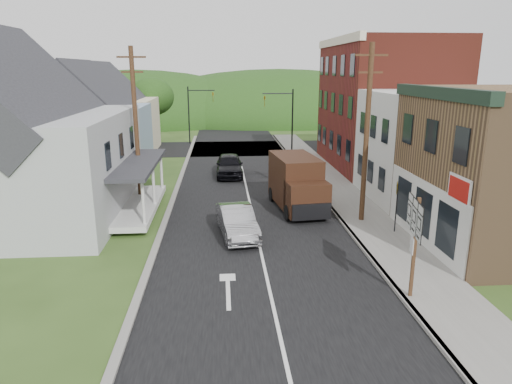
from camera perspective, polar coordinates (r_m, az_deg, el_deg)
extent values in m
plane|color=#2D4719|center=(20.29, 0.57, -7.35)|extent=(120.00, 120.00, 0.00)
cube|color=black|center=(29.75, -1.09, 0.01)|extent=(9.00, 90.00, 0.02)
cube|color=black|center=(46.36, -2.33, 5.48)|extent=(60.00, 9.00, 0.02)
cube|color=slate|center=(28.77, 10.96, -0.65)|extent=(2.80, 55.00, 0.15)
cube|color=slate|center=(28.44, 8.33, -0.71)|extent=(0.20, 55.00, 0.15)
cube|color=slate|center=(27.93, -10.42, -1.13)|extent=(0.30, 55.00, 0.12)
cube|color=silver|center=(29.55, 21.72, 5.28)|extent=(8.00, 7.00, 6.50)
cube|color=maroon|center=(38.05, 15.75, 10.41)|extent=(8.00, 12.00, 10.00)
cube|color=#B0B2B6|center=(27.23, -26.72, 2.90)|extent=(10.00, 12.00, 5.50)
cube|color=#7C97A9|center=(37.26, -19.03, 6.19)|extent=(7.00, 8.00, 5.00)
cube|color=beige|center=(46.05, -16.91, 7.92)|extent=(7.00, 8.00, 5.00)
cylinder|color=#472D19|center=(23.56, 13.64, 6.75)|extent=(0.26, 0.26, 9.00)
cube|color=#472D19|center=(23.34, 14.25, 16.26)|extent=(1.60, 0.10, 0.10)
cube|color=#472D19|center=(23.33, 14.12, 14.30)|extent=(1.20, 0.10, 0.10)
cylinder|color=#472D19|center=(27.31, -14.76, 7.78)|extent=(0.26, 0.26, 9.00)
cube|color=#472D19|center=(27.12, -15.33, 15.97)|extent=(1.60, 0.10, 0.10)
cube|color=#472D19|center=(27.12, -15.21, 14.28)|extent=(1.20, 0.10, 0.10)
cylinder|color=black|center=(42.96, 4.56, 8.72)|extent=(0.14, 0.14, 6.00)
cylinder|color=black|center=(42.56, 2.73, 12.20)|extent=(2.80, 0.10, 0.10)
imported|color=olive|center=(42.47, 1.08, 11.26)|extent=(0.16, 0.20, 1.00)
cylinder|color=black|center=(49.52, -8.40, 9.45)|extent=(0.14, 0.14, 6.00)
cylinder|color=black|center=(49.26, -6.85, 12.51)|extent=(2.80, 0.10, 0.10)
imported|color=olive|center=(49.27, -5.40, 11.73)|extent=(0.16, 0.20, 1.00)
cylinder|color=#382616|center=(42.73, -28.51, 6.07)|extent=(0.36, 0.36, 4.76)
ellipsoid|color=#1C3811|center=(42.43, -29.12, 10.82)|extent=(5.80, 5.80, 4.93)
cylinder|color=#382616|center=(51.54, -12.73, 8.30)|extent=(0.36, 0.36, 3.92)
ellipsoid|color=#1C3811|center=(51.29, -12.92, 11.56)|extent=(4.80, 4.80, 4.08)
ellipsoid|color=#1C3811|center=(74.10, -3.16, 9.09)|extent=(90.00, 30.00, 16.00)
imported|color=#B2B1B6|center=(21.79, -2.40, -3.74)|extent=(2.10, 4.53, 1.44)
imported|color=black|center=(34.10, -3.35, 3.35)|extent=(1.93, 4.80, 1.63)
cube|color=black|center=(26.21, 4.86, 1.59)|extent=(2.63, 4.37, 2.73)
cube|color=black|center=(24.06, 6.41, -0.85)|extent=(2.32, 1.75, 1.79)
cube|color=black|center=(24.04, 6.33, 1.00)|extent=(2.09, 1.35, 0.05)
cube|color=black|center=(23.47, 6.96, -2.48)|extent=(2.07, 0.38, 0.85)
cylinder|color=black|center=(24.10, 4.05, -2.63)|extent=(0.36, 0.87, 0.85)
cylinder|color=black|center=(24.67, 8.49, -2.34)|extent=(0.36, 0.87, 0.85)
cylinder|color=black|center=(27.60, 2.04, -0.30)|extent=(0.36, 0.87, 0.85)
cylinder|color=black|center=(28.10, 5.97, -0.09)|extent=(0.36, 0.87, 0.85)
cube|color=#472D19|center=(16.39, 19.21, -6.63)|extent=(0.13, 0.13, 3.54)
cube|color=black|center=(16.01, 19.34, -2.92)|extent=(0.41, 2.00, 0.08)
cube|color=silver|center=(15.21, 19.91, -2.11)|extent=(0.12, 0.55, 0.22)
cube|color=silver|center=(15.35, 19.76, -3.73)|extent=(0.13, 0.60, 0.56)
cube|color=silver|center=(15.49, 19.61, -5.33)|extent=(0.12, 0.55, 0.28)
cube|color=silver|center=(15.87, 19.34, -1.36)|extent=(0.12, 0.55, 0.22)
cube|color=silver|center=(16.00, 19.20, -2.92)|extent=(0.13, 0.60, 0.56)
cube|color=silver|center=(16.14, 19.06, -4.46)|extent=(0.12, 0.55, 0.28)
cube|color=silver|center=(16.54, 18.81, -0.67)|extent=(0.12, 0.55, 0.22)
cube|color=silver|center=(16.66, 18.68, -2.17)|extent=(0.13, 0.60, 0.56)
cube|color=silver|center=(16.80, 18.55, -3.66)|extent=(0.12, 0.55, 0.28)
cube|color=silver|center=(16.33, 18.89, -6.30)|extent=(0.10, 0.45, 0.56)
cylinder|color=black|center=(22.80, 17.13, -1.91)|extent=(0.08, 0.08, 2.38)
cube|color=black|center=(22.51, 17.17, 0.50)|extent=(0.24, 0.67, 0.70)
cube|color=#D9B50B|center=(22.52, 17.21, 0.50)|extent=(0.23, 0.60, 0.63)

